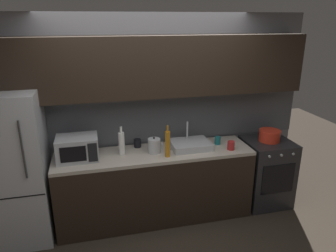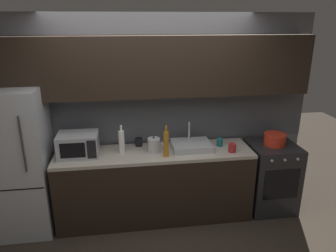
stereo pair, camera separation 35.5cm
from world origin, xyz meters
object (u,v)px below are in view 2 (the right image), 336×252
microwave (78,145)px  wine_bottle_amber (166,144)px  kettle (154,145)px  cooking_pot (275,139)px  refrigerator (19,162)px  mug_red (232,148)px  mug_teal (220,142)px  oven_range (270,176)px  mug_dark (139,142)px  wine_bottle_white (122,141)px

microwave → wine_bottle_amber: bearing=-10.2°
kettle → cooking_pot: bearing=0.4°
refrigerator → microwave: bearing=1.6°
mug_red → mug_teal: bearing=115.2°
mug_teal → microwave: bearing=-178.8°
kettle → microwave: bearing=178.2°
microwave → kettle: size_ratio=2.31×
cooking_pot → kettle: bearing=-179.6°
oven_range → mug_dark: 1.79m
refrigerator → mug_teal: bearing=1.3°
kettle → wine_bottle_amber: size_ratio=0.52×
microwave → wine_bottle_white: (0.50, 0.01, 0.01)m
refrigerator → mug_dark: (1.39, 0.21, 0.09)m
mug_red → kettle: bearing=171.7°
oven_range → microwave: 2.49m
refrigerator → mug_dark: bearing=8.6°
microwave → wine_bottle_white: wine_bottle_white is taller
microwave → cooking_pot: 2.42m
refrigerator → mug_teal: refrigerator is taller
kettle → wine_bottle_amber: 0.21m
wine_bottle_amber → kettle: bearing=129.4°
microwave → wine_bottle_amber: (1.01, -0.18, 0.03)m
microwave → wine_bottle_amber: size_ratio=1.21×
kettle → wine_bottle_amber: bearing=-50.6°
oven_range → cooking_pot: (0.01, 0.00, 0.52)m
refrigerator → cooking_pot: (3.10, 0.00, 0.11)m
mug_dark → cooking_pot: size_ratio=0.37×
microwave → mug_teal: 1.72m
mug_dark → cooking_pot: cooking_pot is taller
wine_bottle_white → mug_red: 1.33m
oven_range → microwave: microwave is taller
oven_range → mug_teal: 0.86m
oven_range → wine_bottle_white: (-1.92, 0.03, 0.59)m
microwave → mug_teal: (1.72, 0.04, -0.08)m
microwave → cooking_pot: size_ratio=1.67×
mug_teal → cooking_pot: 0.71m
kettle → mug_dark: size_ratio=1.93×
wine_bottle_white → mug_teal: bearing=1.2°
oven_range → mug_dark: size_ratio=8.74×
kettle → mug_red: bearing=-8.3°
wine_bottle_white → mug_dark: bearing=40.4°
mug_dark → mug_teal: 1.02m
refrigerator → mug_red: refrigerator is taller
mug_red → microwave: bearing=174.9°
mug_red → refrigerator: bearing=176.7°
kettle → mug_dark: 0.28m
oven_range → mug_teal: size_ratio=8.90×
wine_bottle_white → wine_bottle_amber: bearing=-20.7°
wine_bottle_white → wine_bottle_amber: size_ratio=0.91×
refrigerator → cooking_pot: bearing=0.0°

